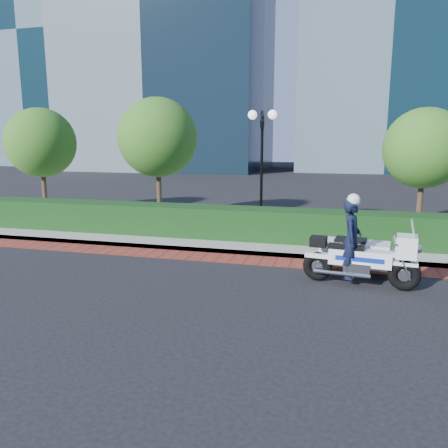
% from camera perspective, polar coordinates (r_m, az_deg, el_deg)
% --- Properties ---
extents(ground, '(120.00, 120.00, 0.00)m').
position_cam_1_polar(ground, '(11.32, -4.89, -6.23)').
color(ground, black).
rests_on(ground, ground).
extents(brick_strip, '(60.00, 1.00, 0.01)m').
position_cam_1_polar(brick_strip, '(12.68, -2.62, -4.30)').
color(brick_strip, maroon).
rests_on(brick_strip, ground).
extents(sidewalk, '(60.00, 8.00, 0.15)m').
position_cam_1_polar(sidewalk, '(16.90, 1.94, -0.23)').
color(sidewalk, gray).
rests_on(sidewalk, ground).
extents(hedge_main, '(18.00, 1.20, 1.00)m').
position_cam_1_polar(hedge_main, '(14.51, -0.16, 0.25)').
color(hedge_main, black).
rests_on(hedge_main, sidewalk).
extents(lamppost, '(1.02, 0.70, 4.21)m').
position_cam_1_polar(lamppost, '(15.61, 4.97, 9.49)').
color(lamppost, black).
rests_on(lamppost, sidewalk).
extents(tree_a, '(3.00, 3.00, 4.58)m').
position_cam_1_polar(tree_a, '(20.95, -22.81, 9.75)').
color(tree_a, '#332319').
rests_on(tree_a, sidewalk).
extents(tree_b, '(3.20, 3.20, 4.89)m').
position_cam_1_polar(tree_b, '(18.16, -8.67, 11.08)').
color(tree_b, '#332319').
rests_on(tree_b, sidewalk).
extents(tree_c, '(2.80, 2.80, 4.30)m').
position_cam_1_polar(tree_c, '(16.92, 24.70, 8.96)').
color(tree_c, '#332319').
rests_on(tree_c, sidewalk).
extents(tower_far_left, '(16.00, 14.00, 34.00)m').
position_cam_1_polar(tower_far_left, '(70.13, -21.59, 21.35)').
color(tower_far_left, black).
rests_on(tower_far_left, ground).
extents(police_motorcycle, '(2.64, 2.02, 2.14)m').
position_cam_1_polar(police_motorcycle, '(10.90, 16.98, -3.34)').
color(police_motorcycle, black).
rests_on(police_motorcycle, ground).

